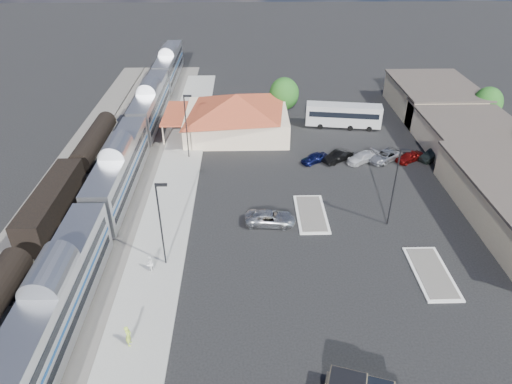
{
  "coord_description": "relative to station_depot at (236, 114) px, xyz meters",
  "views": [
    {
      "loc": [
        -3.18,
        -39.74,
        28.92
      ],
      "look_at": [
        -2.15,
        2.39,
        2.8
      ],
      "focal_mm": 32.0,
      "sensor_mm": 36.0,
      "label": 1
    }
  ],
  "objects": [
    {
      "name": "parked_car_a",
      "position": [
        10.54,
        -9.73,
        -2.48
      ],
      "size": [
        4.09,
        3.29,
        1.31
      ],
      "primitive_type": "imported",
      "rotation": [
        0.0,
        0.0,
        -1.03
      ],
      "color": "#0B103B",
      "rests_on": "ground"
    },
    {
      "name": "traffic_island_north",
      "position": [
        18.56,
        -32.0,
        -3.03
      ],
      "size": [
        3.3,
        7.5,
        0.21
      ],
      "color": "silver",
      "rests_on": "ground"
    },
    {
      "name": "parked_car_f",
      "position": [
        26.54,
        -9.43,
        -2.44
      ],
      "size": [
        4.28,
        3.57,
        1.38
      ],
      "primitive_type": "imported",
      "rotation": [
        0.0,
        0.0,
        -0.97
      ],
      "color": "black",
      "rests_on": "ground"
    },
    {
      "name": "lamp_plat_n",
      "position": [
        -6.34,
        -8.0,
        2.21
      ],
      "size": [
        1.08,
        0.25,
        9.0
      ],
      "color": "black",
      "rests_on": "ground"
    },
    {
      "name": "tree_east_c",
      "position": [
        38.56,
        2.0,
        0.63
      ],
      "size": [
        4.41,
        4.41,
        6.21
      ],
      "color": "#382314",
      "rests_on": "ground"
    },
    {
      "name": "parked_car_c",
      "position": [
        16.94,
        -9.73,
        -2.47
      ],
      "size": [
        4.9,
        3.9,
        1.33
      ],
      "primitive_type": "imported",
      "rotation": [
        0.0,
        0.0,
        -1.05
      ],
      "color": "white",
      "rests_on": "ground"
    },
    {
      "name": "platform",
      "position": [
        -7.44,
        -18.0,
        -3.04
      ],
      "size": [
        5.5,
        92.0,
        0.18
      ],
      "primitive_type": "cube",
      "color": "gray",
      "rests_on": "ground"
    },
    {
      "name": "coach_bus",
      "position": [
        16.48,
        1.86,
        -1.02
      ],
      "size": [
        11.67,
        4.15,
        3.67
      ],
      "rotation": [
        0.0,
        0.0,
        1.42
      ],
      "color": "silver",
      "rests_on": "ground"
    },
    {
      "name": "buildings_east",
      "position": [
        32.56,
        -9.72,
        -0.86
      ],
      "size": [
        14.4,
        51.4,
        4.8
      ],
      "color": "#C6B28C",
      "rests_on": "ground"
    },
    {
      "name": "person_b",
      "position": [
        -7.69,
        -31.11,
        -2.12
      ],
      "size": [
        0.87,
        0.98,
        1.66
      ],
      "primitive_type": "imported",
      "rotation": [
        0.0,
        0.0,
        -1.94
      ],
      "color": "white",
      "rests_on": "platform"
    },
    {
      "name": "parked_car_d",
      "position": [
        20.14,
        -9.43,
        -2.42
      ],
      "size": [
        5.5,
        4.87,
        1.41
      ],
      "primitive_type": "imported",
      "rotation": [
        0.0,
        0.0,
        -0.95
      ],
      "color": "#95979D",
      "rests_on": "ground"
    },
    {
      "name": "station_depot",
      "position": [
        0.0,
        0.0,
        0.0
      ],
      "size": [
        18.35,
        12.24,
        6.2
      ],
      "color": "beige",
      "rests_on": "ground"
    },
    {
      "name": "parked_car_e",
      "position": [
        23.34,
        -9.73,
        -2.44
      ],
      "size": [
        4.31,
        3.4,
        1.37
      ],
      "primitive_type": "imported",
      "rotation": [
        0.0,
        0.0,
        -1.06
      ],
      "color": "maroon",
      "rests_on": "ground"
    },
    {
      "name": "ground",
      "position": [
        4.56,
        -24.0,
        -3.13
      ],
      "size": [
        280.0,
        280.0,
        0.0
      ],
      "primitive_type": "plane",
      "color": "black",
      "rests_on": "ground"
    },
    {
      "name": "traffic_island_south",
      "position": [
        8.56,
        -22.0,
        -3.03
      ],
      "size": [
        3.3,
        7.5,
        0.21
      ],
      "color": "silver",
      "rests_on": "ground"
    },
    {
      "name": "lamp_lot",
      "position": [
        16.66,
        -24.0,
        2.21
      ],
      "size": [
        1.08,
        0.25,
        9.0
      ],
      "color": "black",
      "rests_on": "ground"
    },
    {
      "name": "lamp_plat_s",
      "position": [
        -6.34,
        -30.0,
        2.21
      ],
      "size": [
        1.08,
        0.25,
        9.0
      ],
      "color": "black",
      "rests_on": "ground"
    },
    {
      "name": "tree_depot",
      "position": [
        7.56,
        6.0,
        0.89
      ],
      "size": [
        4.71,
        4.71,
        6.63
      ],
      "color": "#382314",
      "rests_on": "ground"
    },
    {
      "name": "suv",
      "position": [
        3.91,
        -23.7,
        -2.38
      ],
      "size": [
        5.57,
        2.88,
        1.5
      ],
      "primitive_type": "imported",
      "rotation": [
        0.0,
        0.0,
        1.5
      ],
      "color": "#A8ABB0",
      "rests_on": "ground"
    },
    {
      "name": "passenger_train",
      "position": [
        -13.44,
        -16.64,
        -0.26
      ],
      "size": [
        3.0,
        104.0,
        5.55
      ],
      "color": "silver",
      "rests_on": "ground"
    },
    {
      "name": "parked_car_b",
      "position": [
        13.74,
        -9.43,
        -2.4
      ],
      "size": [
        4.55,
        3.77,
        1.46
      ],
      "primitive_type": "imported",
      "rotation": [
        0.0,
        0.0,
        -0.98
      ],
      "color": "black",
      "rests_on": "ground"
    },
    {
      "name": "railbed",
      "position": [
        -16.44,
        -16.0,
        -3.07
      ],
      "size": [
        16.0,
        100.0,
        0.12
      ],
      "primitive_type": "cube",
      "color": "#4C4944",
      "rests_on": "ground"
    },
    {
      "name": "freight_cars",
      "position": [
        -19.44,
        -22.45,
        -1.21
      ],
      "size": [
        2.8,
        46.0,
        4.0
      ],
      "color": "black",
      "rests_on": "ground"
    },
    {
      "name": "person_a",
      "position": [
        -7.84,
        -39.61,
        -1.99
      ],
      "size": [
        0.49,
        0.72,
        1.92
      ],
      "primitive_type": "imported",
      "rotation": [
        0.0,
        0.0,
        1.62
      ],
      "color": "#ABCE40",
      "rests_on": "platform"
    }
  ]
}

